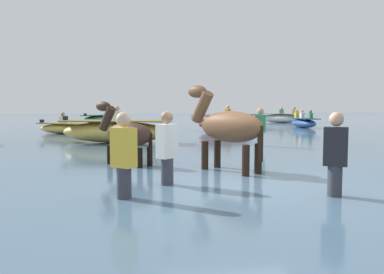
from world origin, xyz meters
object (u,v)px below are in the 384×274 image
Objects in this scene: person_spectator_far at (260,133)px; person_onlooker_right at (335,167)px; horse_trailing_dark_bay at (127,136)px; boat_mid_channel at (282,118)px; horse_lead_bay at (228,129)px; boat_distant_west at (116,131)px; boat_mid_outer at (97,119)px; boat_near_starboard at (227,122)px; boat_near_port at (63,128)px; person_wading_close at (124,168)px; person_wading_mid at (167,159)px; boat_far_inshore at (303,122)px.

person_spectator_far is 6.84m from person_onlooker_right.
horse_trailing_dark_bay is 21.74m from boat_mid_channel.
horse_lead_bay is 0.55× the size of boat_distant_west.
boat_mid_channel is at bearing -6.90° from boat_mid_outer.
boat_near_starboard is 7.87m from boat_near_port.
horse_lead_bay is 1.30× the size of person_wading_close.
person_wading_close is at bearing -134.24° from horse_lead_bay.
horse_lead_bay reaches higher than person_onlooker_right.
boat_near_starboard is at bearing 70.40° from person_wading_close.
person_wading_close is 1.08m from person_wading_mid.
boat_distant_west is at bearing 97.56° from person_wading_mid.
person_wading_close is at bearing 173.31° from person_onlooker_right.
boat_near_port is 9.45m from person_spectator_far.
horse_trailing_dark_bay is 1.10× the size of person_onlooker_right.
horse_trailing_dark_bay is 4.51m from person_onlooker_right.
horse_trailing_dark_bay is 0.45× the size of boat_near_starboard.
boat_distant_west is (-11.34, -13.60, 0.05)m from boat_mid_channel.
horse_trailing_dark_bay is at bearing 149.64° from horse_lead_bay.
horse_trailing_dark_bay is 10.18m from boat_near_port.
boat_distant_west is 9.23m from person_onlooker_right.
person_wading_close and person_wading_mid have the same top height.
boat_distant_west reaches higher than boat_mid_outer.
person_onlooker_right is at bearing -110.05° from boat_mid_channel.
boat_mid_outer is 1.72× the size of person_onlooker_right.
person_wading_close is (2.00, -23.48, 0.14)m from boat_mid_outer.
boat_near_port is (-7.77, -1.29, -0.14)m from boat_near_starboard.
boat_far_inshore is (10.17, 7.50, -0.09)m from boat_distant_west.
boat_distant_west reaches higher than boat_mid_channel.
person_onlooker_right is (-2.16, -14.56, 0.03)m from boat_near_starboard.
boat_near_starboard reaches higher than boat_distant_west.
person_spectator_far is 1.00× the size of person_wading_mid.
boat_far_inshore is 17.58m from person_onlooker_right.
boat_near_starboard reaches higher than person_onlooker_right.
boat_distant_west reaches higher than boat_far_inshore.
boat_mid_channel is at bearing 50.17° from boat_distant_west.
boat_far_inshore is 0.99× the size of boat_near_port.
boat_mid_channel is 1.25× the size of boat_far_inshore.
person_onlooker_right is (4.91, -23.82, 0.14)m from boat_mid_outer.
horse_lead_bay is 0.67× the size of boat_mid_channel.
person_spectator_far is (-5.74, -9.42, 0.13)m from boat_far_inshore.
boat_near_port is at bearing -170.58° from boat_near_starboard.
horse_lead_bay reaches higher than person_wading_close.
boat_far_inshore is 1.55× the size of person_wading_mid.
person_spectator_far reaches higher than boat_mid_channel.
boat_near_starboard reaches higher than boat_mid_outer.
boat_mid_outer is at bearing 173.10° from boat_mid_channel.
horse_lead_bay is 1.30× the size of person_spectator_far.
boat_mid_channel is at bearing 79.14° from boat_far_inshore.
boat_distant_west is at bearing 92.17° from person_wading_close.
person_wading_mid is at bearing -74.38° from boat_near_port.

